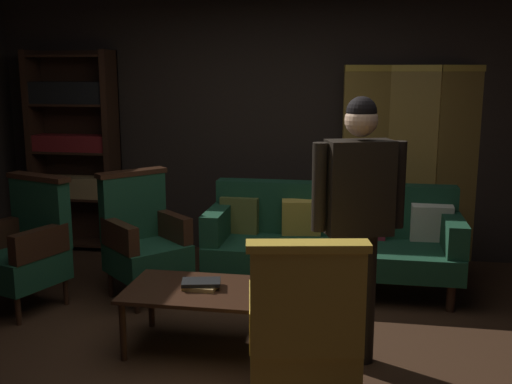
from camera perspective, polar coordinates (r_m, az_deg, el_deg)
ground_plane at (r=4.13m, az=-1.98°, el=-15.26°), size 10.00×10.00×0.00m
back_wall at (r=6.13m, az=2.67°, el=7.15°), size 7.20×0.10×2.80m
folding_screen at (r=5.97m, az=14.41°, el=2.69°), size 1.31×0.31×1.90m
bookshelf at (r=6.54m, az=-16.73°, el=4.08°), size 0.90×0.32×2.05m
velvet_couch at (r=5.26m, az=7.17°, el=-4.09°), size 2.12×0.78×0.88m
coffee_table at (r=4.13m, az=-5.22°, el=-9.62°), size 1.00×0.64×0.42m
armchair_gilt_accent at (r=3.28m, az=4.48°, el=-13.20°), size 0.68×0.67×1.04m
armchair_wing_left at (r=5.11m, az=-20.82°, el=-4.84°), size 0.74×0.74×1.04m
armchair_wing_right at (r=5.08m, az=-10.56°, el=-4.36°), size 0.82×0.82×1.04m
standing_figure at (r=3.77m, az=9.60°, el=-1.44°), size 0.56×0.33×1.70m
book_tan_leather at (r=4.12m, az=-5.17°, el=-8.79°), size 0.23×0.19×0.03m
book_black_cloth at (r=4.11m, az=-5.18°, el=-8.46°), size 0.29×0.21×0.03m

